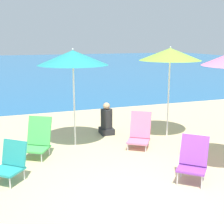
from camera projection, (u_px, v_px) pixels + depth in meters
name	position (u px, v px, depth m)	size (l,w,h in m)	color
ground_plane	(131.00, 201.00, 4.89)	(60.00, 60.00, 0.00)	#D1BA89
sea_water	(20.00, 66.00, 29.14)	(60.00, 40.00, 0.01)	#23669E
beach_umbrella_teal	(73.00, 58.00, 7.01)	(1.62, 1.62, 2.27)	white
beach_umbrella_lime	(170.00, 54.00, 7.68)	(1.54, 1.54, 2.30)	white
beach_chair_pink	(140.00, 132.00, 7.28)	(0.74, 0.77, 0.82)	silver
beach_chair_purple	(193.00, 159.00, 5.50)	(0.71, 0.71, 0.81)	silver
beach_chair_green	(38.00, 139.00, 6.68)	(0.75, 0.77, 0.85)	silver
beach_chair_teal	(11.00, 162.00, 5.54)	(0.72, 0.72, 0.71)	silver
person_seated_near	(107.00, 121.00, 8.27)	(0.35, 0.41, 0.85)	#262628
backpack_purple	(191.00, 148.00, 6.68)	(0.31, 0.22, 0.42)	purple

